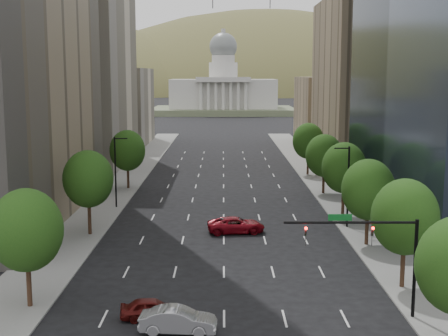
{
  "coord_description": "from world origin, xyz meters",
  "views": [
    {
      "loc": [
        -0.06,
        -9.85,
        16.68
      ],
      "look_at": [
        0.02,
        46.26,
        8.0
      ],
      "focal_mm": 48.82,
      "sensor_mm": 36.0,
      "label": 1
    }
  ],
  "objects_px": {
    "car_silver": "(178,320)",
    "car_red_far": "(236,225)",
    "traffic_signal": "(380,246)",
    "capitol": "(223,93)",
    "car_maroon": "(151,309)"
  },
  "relations": [
    {
      "from": "car_silver",
      "to": "car_red_far",
      "type": "height_order",
      "value": "car_red_far"
    },
    {
      "from": "traffic_signal",
      "to": "car_silver",
      "type": "distance_m",
      "value": 14.39
    },
    {
      "from": "capitol",
      "to": "car_maroon",
      "type": "distance_m",
      "value": 219.91
    },
    {
      "from": "traffic_signal",
      "to": "car_red_far",
      "type": "relative_size",
      "value": 1.51
    },
    {
      "from": "car_maroon",
      "to": "car_silver",
      "type": "relative_size",
      "value": 0.85
    },
    {
      "from": "capitol",
      "to": "traffic_signal",
      "type": "bearing_deg",
      "value": -87.26
    },
    {
      "from": "car_red_far",
      "to": "traffic_signal",
      "type": "bearing_deg",
      "value": -164.76
    },
    {
      "from": "traffic_signal",
      "to": "car_silver",
      "type": "relative_size",
      "value": 1.81
    },
    {
      "from": "capitol",
      "to": "car_red_far",
      "type": "xyz_separation_m",
      "value": [
        1.31,
        -196.72,
        -7.74
      ]
    },
    {
      "from": "traffic_signal",
      "to": "capitol",
      "type": "height_order",
      "value": "capitol"
    },
    {
      "from": "car_maroon",
      "to": "traffic_signal",
      "type": "bearing_deg",
      "value": -97.32
    },
    {
      "from": "car_red_far",
      "to": "car_maroon",
      "type": "bearing_deg",
      "value": 158.04
    },
    {
      "from": "car_maroon",
      "to": "car_silver",
      "type": "xyz_separation_m",
      "value": [
        2.0,
        -2.25,
        0.1
      ]
    },
    {
      "from": "capitol",
      "to": "car_red_far",
      "type": "relative_size",
      "value": 9.91
    },
    {
      "from": "car_red_far",
      "to": "capitol",
      "type": "bearing_deg",
      "value": -6.24
    }
  ]
}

